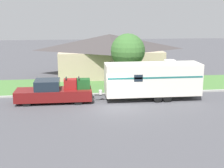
{
  "coord_description": "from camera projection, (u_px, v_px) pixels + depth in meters",
  "views": [
    {
      "loc": [
        -2.61,
        -22.92,
        7.22
      ],
      "look_at": [
        0.23,
        1.87,
        1.4
      ],
      "focal_mm": 50.0,
      "sensor_mm": 36.0,
      "label": 1
    }
  ],
  "objects": [
    {
      "name": "ground_plane",
      "position": [
        112.0,
        107.0,
        24.1
      ],
      "size": [
        120.0,
        120.0,
        0.0
      ],
      "primitive_type": "plane",
      "color": "#47474C"
    },
    {
      "name": "curb_strip",
      "position": [
        107.0,
        94.0,
        27.72
      ],
      "size": [
        80.0,
        0.3,
        0.14
      ],
      "color": "#999993",
      "rests_on": "ground_plane"
    },
    {
      "name": "lawn_strip",
      "position": [
        103.0,
        85.0,
        31.26
      ],
      "size": [
        80.0,
        7.0,
        0.03
      ],
      "color": "#477538",
      "rests_on": "ground_plane"
    },
    {
      "name": "house_across_street",
      "position": [
        110.0,
        54.0,
        36.01
      ],
      "size": [
        12.42,
        7.43,
        4.7
      ],
      "color": "tan",
      "rests_on": "ground_plane"
    },
    {
      "name": "pickup_truck",
      "position": [
        55.0,
        92.0,
        25.22
      ],
      "size": [
        6.2,
        2.06,
        2.01
      ],
      "color": "black",
      "rests_on": "ground_plane"
    },
    {
      "name": "travel_trailer",
      "position": [
        153.0,
        79.0,
        25.91
      ],
      "size": [
        8.79,
        2.27,
        3.33
      ],
      "color": "black",
      "rests_on": "ground_plane"
    },
    {
      "name": "mailbox",
      "position": [
        107.0,
        80.0,
        28.45
      ],
      "size": [
        0.48,
        0.2,
        1.4
      ],
      "color": "brown",
      "rests_on": "ground_plane"
    },
    {
      "name": "tree_in_yard",
      "position": [
        128.0,
        51.0,
        28.81
      ],
      "size": [
        3.18,
        3.18,
        5.27
      ],
      "color": "brown",
      "rests_on": "ground_plane"
    }
  ]
}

